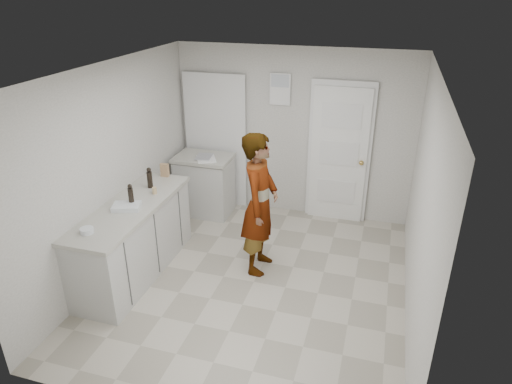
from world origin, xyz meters
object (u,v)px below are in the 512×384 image
(oil_cruet_a, at_px, (150,178))
(baking_dish, at_px, (127,207))
(person, at_px, (260,204))
(cake_mix_box, at_px, (165,170))
(oil_cruet_b, at_px, (131,196))
(egg_bowl, at_px, (87,231))
(spice_jar, at_px, (155,190))

(oil_cruet_a, height_order, baking_dish, oil_cruet_a)
(person, relative_size, oil_cruet_a, 6.57)
(cake_mix_box, bearing_deg, oil_cruet_b, -87.04)
(egg_bowl, bearing_deg, person, 39.08)
(oil_cruet_a, relative_size, baking_dish, 0.75)
(spice_jar, height_order, baking_dish, spice_jar)
(person, distance_m, oil_cruet_a, 1.45)
(baking_dish, bearing_deg, oil_cruet_a, 92.44)
(oil_cruet_a, bearing_deg, egg_bowl, -93.53)
(oil_cruet_b, bearing_deg, oil_cruet_a, 95.14)
(cake_mix_box, relative_size, baking_dish, 0.50)
(egg_bowl, bearing_deg, oil_cruet_a, 86.47)
(spice_jar, xyz_separation_m, baking_dish, (-0.11, -0.46, -0.02))
(oil_cruet_a, xyz_separation_m, egg_bowl, (-0.08, -1.22, -0.10))
(oil_cruet_b, bearing_deg, person, 21.26)
(spice_jar, relative_size, egg_bowl, 0.60)
(person, height_order, oil_cruet_b, person)
(person, height_order, baking_dish, person)
(oil_cruet_a, xyz_separation_m, oil_cruet_b, (0.05, -0.53, 0.00))
(person, xyz_separation_m, baking_dish, (-1.41, -0.62, 0.07))
(person, relative_size, oil_cruet_b, 6.43)
(cake_mix_box, bearing_deg, oil_cruet_a, -91.30)
(oil_cruet_a, height_order, egg_bowl, oil_cruet_a)
(person, xyz_separation_m, cake_mix_box, (-1.42, 0.37, 0.13))
(person, distance_m, spice_jar, 1.31)
(person, xyz_separation_m, spice_jar, (-1.29, -0.16, 0.08))
(oil_cruet_b, xyz_separation_m, egg_bowl, (-0.12, -0.69, -0.10))
(spice_jar, height_order, oil_cruet_a, oil_cruet_a)
(cake_mix_box, height_order, baking_dish, cake_mix_box)
(cake_mix_box, bearing_deg, person, -13.58)
(oil_cruet_b, height_order, egg_bowl, oil_cruet_b)
(cake_mix_box, xyz_separation_m, oil_cruet_a, (-0.01, -0.38, 0.04))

